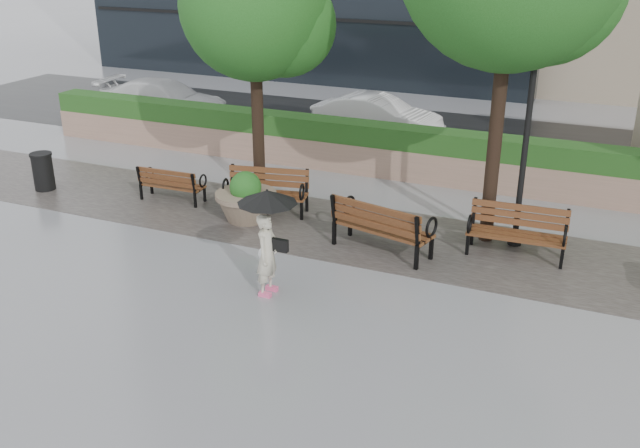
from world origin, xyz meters
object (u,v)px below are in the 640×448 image
at_px(car_left, 165,100).
at_px(car_right, 377,117).
at_px(bench_0, 172,191).
at_px(planter_left, 246,202).
at_px(trash_bin, 43,173).
at_px(lamppost, 524,160).
at_px(bench_3, 516,242).
at_px(pedestrian, 267,232).
at_px(bench_2, 381,237).
at_px(bench_1, 267,200).

height_order(car_left, car_right, car_left).
xyz_separation_m(car_left, car_right, (7.43, 0.65, -0.00)).
xyz_separation_m(bench_0, car_left, (-4.79, 6.61, 0.42)).
xyz_separation_m(planter_left, car_right, (0.41, 7.64, 0.22)).
xyz_separation_m(trash_bin, lamppost, (11.37, 1.25, 1.39)).
bearing_deg(bench_3, planter_left, -178.13).
xyz_separation_m(car_right, pedestrian, (1.63, -10.51, 0.52)).
relative_size(bench_3, lamppost, 0.46).
height_order(lamppost, pedestrian, lamppost).
bearing_deg(bench_0, car_left, -56.04).
distance_m(bench_0, car_right, 7.74).
height_order(bench_0, trash_bin, trash_bin).
height_order(bench_3, car_left, car_left).
height_order(car_left, pedestrian, pedestrian).
bearing_deg(car_left, bench_2, -130.04).
bearing_deg(trash_bin, pedestrian, -19.04).
bearing_deg(car_left, planter_left, -139.31).
distance_m(bench_3, lamppost, 1.65).
xyz_separation_m(bench_0, pedestrian, (4.27, -3.25, 0.93)).
xyz_separation_m(planter_left, trash_bin, (-5.63, -0.22, 0.00)).
distance_m(bench_2, car_left, 12.73).
height_order(bench_1, planter_left, planter_left).
height_order(bench_0, bench_2, bench_2).
bearing_deg(planter_left, lamppost, 10.17).
xyz_separation_m(trash_bin, car_left, (-1.39, 7.21, 0.22)).
height_order(bench_0, bench_1, bench_1).
relative_size(lamppost, pedestrian, 2.15).
bearing_deg(trash_bin, bench_2, -1.26).
bearing_deg(planter_left, bench_1, 71.76).
relative_size(bench_0, trash_bin, 1.78).
bearing_deg(bench_2, bench_0, 5.61).
height_order(planter_left, car_right, car_right).
distance_m(trash_bin, lamppost, 11.53).
xyz_separation_m(lamppost, car_right, (-5.33, 6.60, -1.18)).
relative_size(trash_bin, pedestrian, 0.46).
relative_size(bench_0, car_left, 0.35).
bearing_deg(bench_3, bench_2, -163.46).
bearing_deg(car_right, car_left, 98.76).
xyz_separation_m(planter_left, lamppost, (5.74, 1.03, 1.40)).
relative_size(trash_bin, car_left, 0.20).
distance_m(trash_bin, car_right, 9.92).
bearing_deg(bench_3, trash_bin, -179.17).
distance_m(bench_0, car_left, 8.17).
bearing_deg(planter_left, pedestrian, -54.56).
height_order(bench_2, lamppost, lamppost).
distance_m(planter_left, car_right, 7.65).
xyz_separation_m(bench_0, bench_2, (5.55, -0.80, 0.08)).
bearing_deg(planter_left, car_left, 135.13).
bearing_deg(bench_2, lamppost, -135.28).
distance_m(bench_2, pedestrian, 2.89).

